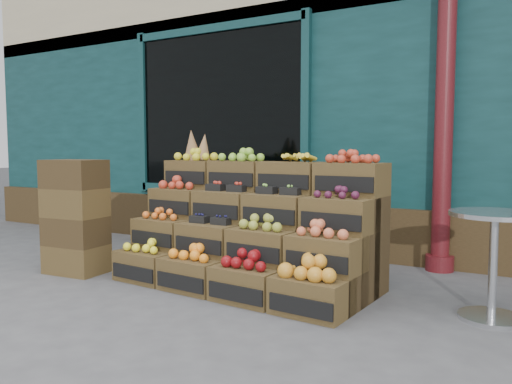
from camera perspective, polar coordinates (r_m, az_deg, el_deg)
The scene contains 6 objects.
ground at distance 4.03m, azimuth -2.48°, elevation -13.00°, with size 60.00×60.00×0.00m, color #4C4C4F.
shop_facade at distance 8.69m, azimuth 16.05°, elevation 12.35°, with size 12.00×6.24×4.80m.
crate_display at distance 4.62m, azimuth -0.58°, elevation -4.97°, with size 2.40×1.31×1.45m.
spare_crates at distance 5.30m, azimuth -19.93°, elevation -2.67°, with size 0.60×0.44×1.14m.
bistro_table at distance 4.00m, azimuth 25.52°, elevation -6.30°, with size 0.63×0.63×0.79m.
shopkeeper at distance 7.19m, azimuth -5.22°, elevation 3.07°, with size 0.74×0.49×2.03m, color #1E6A39.
Camera 1 is at (2.03, -3.25, 1.24)m, focal length 35.00 mm.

